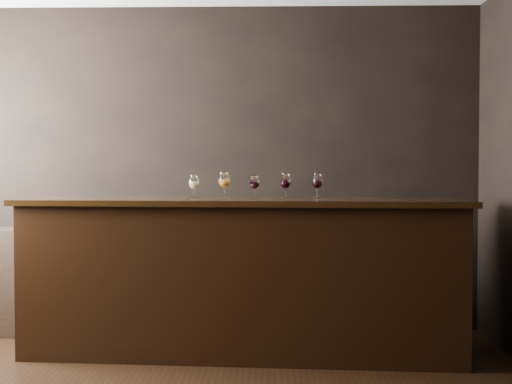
{
  "coord_description": "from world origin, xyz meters",
  "views": [
    {
      "loc": [
        0.73,
        -3.93,
        1.41
      ],
      "look_at": [
        0.6,
        1.39,
        1.23
      ],
      "focal_mm": 50.0,
      "sensor_mm": 36.0,
      "label": 1
    }
  ],
  "objects_px": {
    "glass_white": "(194,183)",
    "glass_red_a": "(255,183)",
    "back_bar_shelf": "(140,281)",
    "bar_counter": "(242,280)",
    "glass_red_b": "(286,182)",
    "glass_amber": "(224,181)",
    "glass_red_c": "(317,182)"
  },
  "relations": [
    {
      "from": "glass_red_c",
      "to": "glass_amber",
      "type": "bearing_deg",
      "value": -177.11
    },
    {
      "from": "glass_amber",
      "to": "glass_red_c",
      "type": "xyz_separation_m",
      "value": [
        0.69,
        0.04,
        -0.01
      ]
    },
    {
      "from": "back_bar_shelf",
      "to": "glass_red_b",
      "type": "relative_size",
      "value": 13.11
    },
    {
      "from": "glass_red_a",
      "to": "glass_red_b",
      "type": "xyz_separation_m",
      "value": [
        0.23,
        0.04,
        0.01
      ]
    },
    {
      "from": "bar_counter",
      "to": "back_bar_shelf",
      "type": "height_order",
      "value": "bar_counter"
    },
    {
      "from": "glass_amber",
      "to": "glass_red_a",
      "type": "xyz_separation_m",
      "value": [
        0.23,
        -0.0,
        -0.02
      ]
    },
    {
      "from": "glass_amber",
      "to": "glass_red_a",
      "type": "distance_m",
      "value": 0.23
    },
    {
      "from": "bar_counter",
      "to": "glass_red_b",
      "type": "height_order",
      "value": "glass_red_b"
    },
    {
      "from": "back_bar_shelf",
      "to": "glass_red_b",
      "type": "height_order",
      "value": "glass_red_b"
    },
    {
      "from": "glass_red_a",
      "to": "glass_red_b",
      "type": "distance_m",
      "value": 0.24
    },
    {
      "from": "bar_counter",
      "to": "glass_red_c",
      "type": "distance_m",
      "value": 0.93
    },
    {
      "from": "glass_red_a",
      "to": "glass_white",
      "type": "bearing_deg",
      "value": 178.9
    },
    {
      "from": "bar_counter",
      "to": "glass_amber",
      "type": "relative_size",
      "value": 16.07
    },
    {
      "from": "glass_amber",
      "to": "glass_red_a",
      "type": "height_order",
      "value": "glass_amber"
    },
    {
      "from": "glass_white",
      "to": "glass_red_c",
      "type": "xyz_separation_m",
      "value": [
        0.92,
        0.03,
        0.01
      ]
    },
    {
      "from": "back_bar_shelf",
      "to": "glass_amber",
      "type": "distance_m",
      "value": 1.33
    },
    {
      "from": "back_bar_shelf",
      "to": "glass_amber",
      "type": "relative_size",
      "value": 12.31
    },
    {
      "from": "bar_counter",
      "to": "glass_red_a",
      "type": "relative_size",
      "value": 18.13
    },
    {
      "from": "glass_red_c",
      "to": "back_bar_shelf",
      "type": "bearing_deg",
      "value": 156.35
    },
    {
      "from": "bar_counter",
      "to": "glass_red_c",
      "type": "xyz_separation_m",
      "value": [
        0.56,
        0.01,
        0.74
      ]
    },
    {
      "from": "bar_counter",
      "to": "glass_red_b",
      "type": "relative_size",
      "value": 17.12
    },
    {
      "from": "glass_white",
      "to": "glass_red_c",
      "type": "relative_size",
      "value": 0.93
    },
    {
      "from": "glass_white",
      "to": "glass_red_c",
      "type": "bearing_deg",
      "value": 1.64
    },
    {
      "from": "glass_red_a",
      "to": "glass_red_b",
      "type": "bearing_deg",
      "value": 9.78
    },
    {
      "from": "bar_counter",
      "to": "glass_amber",
      "type": "distance_m",
      "value": 0.76
    },
    {
      "from": "glass_white",
      "to": "glass_red_a",
      "type": "xyz_separation_m",
      "value": [
        0.46,
        -0.01,
        0.0
      ]
    },
    {
      "from": "glass_red_b",
      "to": "glass_red_c",
      "type": "distance_m",
      "value": 0.24
    },
    {
      "from": "glass_white",
      "to": "glass_red_b",
      "type": "height_order",
      "value": "glass_red_b"
    },
    {
      "from": "glass_amber",
      "to": "glass_red_b",
      "type": "height_order",
      "value": "glass_amber"
    },
    {
      "from": "back_bar_shelf",
      "to": "bar_counter",
      "type": "bearing_deg",
      "value": -35.83
    },
    {
      "from": "back_bar_shelf",
      "to": "glass_amber",
      "type": "xyz_separation_m",
      "value": [
        0.76,
        -0.67,
        0.87
      ]
    },
    {
      "from": "glass_red_b",
      "to": "bar_counter",
      "type": "bearing_deg",
      "value": -177.84
    }
  ]
}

